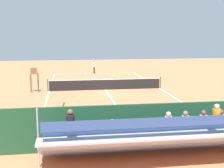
{
  "coord_description": "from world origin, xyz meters",
  "views": [
    {
      "loc": [
        3.33,
        26.73,
        5.12
      ],
      "look_at": [
        0.0,
        4.0,
        1.2
      ],
      "focal_mm": 48.77,
      "sensor_mm": 36.0,
      "label": 1
    }
  ],
  "objects_px": {
    "tennis_racket": "(86,74)",
    "equipment_bag": "(140,139)",
    "courtside_bench": "(173,128)",
    "tennis_ball_near": "(81,74)",
    "umpire_chair": "(34,77)",
    "tennis_net": "(106,84)",
    "tennis_player": "(94,65)",
    "tennis_ball_far": "(110,74)",
    "bleacher_stand": "(156,136)",
    "line_judge": "(64,122)"
  },
  "relations": [
    {
      "from": "umpire_chair",
      "to": "courtside_bench",
      "type": "distance_m",
      "value": 15.22
    },
    {
      "from": "line_judge",
      "to": "courtside_bench",
      "type": "bearing_deg",
      "value": 177.33
    },
    {
      "from": "bleacher_stand",
      "to": "line_judge",
      "type": "bearing_deg",
      "value": -32.26
    },
    {
      "from": "tennis_ball_near",
      "to": "tennis_racket",
      "type": "bearing_deg",
      "value": -171.86
    },
    {
      "from": "tennis_net",
      "to": "tennis_racket",
      "type": "relative_size",
      "value": 17.75
    },
    {
      "from": "bleacher_stand",
      "to": "umpire_chair",
      "type": "bearing_deg",
      "value": -67.26
    },
    {
      "from": "tennis_net",
      "to": "equipment_bag",
      "type": "relative_size",
      "value": 11.44
    },
    {
      "from": "courtside_bench",
      "to": "tennis_net",
      "type": "bearing_deg",
      "value": -83.02
    },
    {
      "from": "tennis_ball_near",
      "to": "tennis_ball_far",
      "type": "xyz_separation_m",
      "value": [
        -3.61,
        0.03,
        0.0
      ]
    },
    {
      "from": "tennis_net",
      "to": "equipment_bag",
      "type": "bearing_deg",
      "value": 89.72
    },
    {
      "from": "umpire_chair",
      "to": "tennis_racket",
      "type": "distance_m",
      "value": 11.81
    },
    {
      "from": "bleacher_stand",
      "to": "equipment_bag",
      "type": "distance_m",
      "value": 2.12
    },
    {
      "from": "umpire_chair",
      "to": "line_judge",
      "type": "bearing_deg",
      "value": 101.66
    },
    {
      "from": "bleacher_stand",
      "to": "tennis_ball_far",
      "type": "xyz_separation_m",
      "value": [
        -1.75,
        -25.57,
        -0.93
      ]
    },
    {
      "from": "bleacher_stand",
      "to": "tennis_racket",
      "type": "height_order",
      "value": "bleacher_stand"
    },
    {
      "from": "tennis_net",
      "to": "tennis_ball_far",
      "type": "distance_m",
      "value": 10.39
    },
    {
      "from": "bleacher_stand",
      "to": "line_judge",
      "type": "height_order",
      "value": "bleacher_stand"
    },
    {
      "from": "tennis_racket",
      "to": "equipment_bag",
      "type": "bearing_deg",
      "value": 92.51
    },
    {
      "from": "bleacher_stand",
      "to": "tennis_player",
      "type": "bearing_deg",
      "value": -89.56
    },
    {
      "from": "equipment_bag",
      "to": "tennis_ball_far",
      "type": "height_order",
      "value": "equipment_bag"
    },
    {
      "from": "tennis_net",
      "to": "umpire_chair",
      "type": "xyz_separation_m",
      "value": [
        6.2,
        0.24,
        0.81
      ]
    },
    {
      "from": "tennis_net",
      "to": "bleacher_stand",
      "type": "distance_m",
      "value": 15.37
    },
    {
      "from": "equipment_bag",
      "to": "tennis_ball_far",
      "type": "bearing_deg",
      "value": -94.72
    },
    {
      "from": "bleacher_stand",
      "to": "courtside_bench",
      "type": "xyz_separation_m",
      "value": [
        -1.49,
        -2.09,
        -0.41
      ]
    },
    {
      "from": "tennis_net",
      "to": "tennis_ball_far",
      "type": "bearing_deg",
      "value": -100.45
    },
    {
      "from": "umpire_chair",
      "to": "line_judge",
      "type": "height_order",
      "value": "umpire_chair"
    },
    {
      "from": "umpire_chair",
      "to": "tennis_player",
      "type": "height_order",
      "value": "umpire_chair"
    },
    {
      "from": "umpire_chair",
      "to": "tennis_ball_far",
      "type": "bearing_deg",
      "value": -127.71
    },
    {
      "from": "tennis_player",
      "to": "tennis_ball_far",
      "type": "distance_m",
      "value": 2.33
    },
    {
      "from": "courtside_bench",
      "to": "tennis_ball_far",
      "type": "bearing_deg",
      "value": -90.63
    },
    {
      "from": "tennis_net",
      "to": "courtside_bench",
      "type": "distance_m",
      "value": 13.37
    },
    {
      "from": "equipment_bag",
      "to": "tennis_net",
      "type": "bearing_deg",
      "value": -90.28
    },
    {
      "from": "courtside_bench",
      "to": "tennis_racket",
      "type": "distance_m",
      "value": 23.76
    },
    {
      "from": "bleacher_stand",
      "to": "courtside_bench",
      "type": "relative_size",
      "value": 5.03
    },
    {
      "from": "tennis_player",
      "to": "line_judge",
      "type": "xyz_separation_m",
      "value": [
        3.49,
        24.04,
        0.0
      ]
    },
    {
      "from": "courtside_bench",
      "to": "tennis_ball_near",
      "type": "relative_size",
      "value": 27.27
    },
    {
      "from": "bleacher_stand",
      "to": "line_judge",
      "type": "xyz_separation_m",
      "value": [
        3.7,
        -2.33,
        0.05
      ]
    },
    {
      "from": "courtside_bench",
      "to": "line_judge",
      "type": "bearing_deg",
      "value": -2.67
    },
    {
      "from": "courtside_bench",
      "to": "tennis_racket",
      "type": "relative_size",
      "value": 3.1
    },
    {
      "from": "tennis_ball_far",
      "to": "umpire_chair",
      "type": "bearing_deg",
      "value": 52.29
    },
    {
      "from": "umpire_chair",
      "to": "courtside_bench",
      "type": "bearing_deg",
      "value": 120.99
    },
    {
      "from": "umpire_chair",
      "to": "equipment_bag",
      "type": "distance_m",
      "value": 14.56
    },
    {
      "from": "tennis_net",
      "to": "tennis_player",
      "type": "xyz_separation_m",
      "value": [
        0.07,
        -11.01,
        0.51
      ]
    },
    {
      "from": "tennis_ball_far",
      "to": "line_judge",
      "type": "bearing_deg",
      "value": 76.82
    },
    {
      "from": "tennis_ball_far",
      "to": "equipment_bag",
      "type": "bearing_deg",
      "value": 85.28
    },
    {
      "from": "tennis_ball_near",
      "to": "umpire_chair",
      "type": "bearing_deg",
      "value": 66.9
    },
    {
      "from": "equipment_bag",
      "to": "tennis_player",
      "type": "xyz_separation_m",
      "value": [
        0.0,
        -24.41,
        0.84
      ]
    },
    {
      "from": "equipment_bag",
      "to": "tennis_ball_far",
      "type": "distance_m",
      "value": 23.69
    },
    {
      "from": "tennis_net",
      "to": "tennis_racket",
      "type": "xyz_separation_m",
      "value": [
        1.1,
        -10.33,
        -0.49
      ]
    },
    {
      "from": "bleacher_stand",
      "to": "equipment_bag",
      "type": "relative_size",
      "value": 10.07
    }
  ]
}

